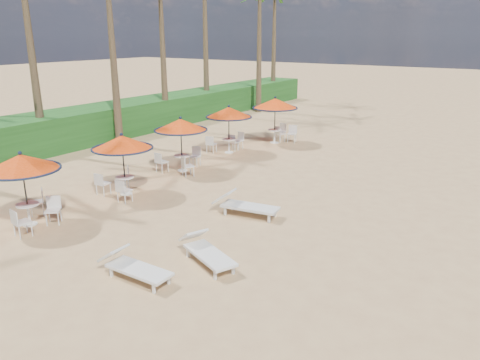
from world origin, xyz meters
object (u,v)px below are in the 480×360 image
(station_1, at_px, (121,150))
(lounger_far, at_px, (244,204))
(station_3, at_px, (229,118))
(station_0, at_px, (24,172))
(station_2, at_px, (181,131))
(lounger_near, at_px, (133,266))
(lounger_mid, at_px, (205,250))
(station_4, at_px, (277,109))

(station_1, distance_m, lounger_far, 5.06)
(station_3, bearing_deg, station_0, -88.69)
(station_0, xyz_separation_m, lounger_far, (5.05, 4.40, -1.36))
(station_0, bearing_deg, station_2, 90.13)
(station_2, height_order, lounger_near, station_2)
(station_2, height_order, lounger_far, station_2)
(station_1, relative_size, lounger_mid, 1.08)
(lounger_near, distance_m, lounger_mid, 1.91)
(station_1, height_order, lounger_near, station_1)
(station_2, relative_size, lounger_near, 1.19)
(lounger_near, xyz_separation_m, lounger_far, (-0.07, 4.99, 0.03))
(station_4, bearing_deg, lounger_near, -73.17)
(lounger_far, bearing_deg, station_1, 179.40)
(station_4, distance_m, lounger_near, 15.61)
(station_3, bearing_deg, lounger_mid, -57.67)
(station_4, bearing_deg, station_3, -105.22)
(station_0, distance_m, station_4, 14.30)
(station_2, distance_m, lounger_mid, 8.76)
(lounger_near, bearing_deg, lounger_far, 89.94)
(station_4, relative_size, lounger_far, 1.11)
(lounger_near, bearing_deg, lounger_mid, 59.34)
(station_0, relative_size, station_3, 0.99)
(station_3, height_order, lounger_mid, station_3)
(station_3, relative_size, lounger_near, 1.19)
(station_4, xyz_separation_m, lounger_mid, (5.45, -13.22, -1.51))
(station_4, bearing_deg, lounger_mid, -67.60)
(station_2, xyz_separation_m, station_3, (-0.24, 3.85, 0.00))
(station_0, xyz_separation_m, station_1, (0.23, 3.65, -0.04))
(lounger_mid, relative_size, lounger_far, 0.94)
(lounger_near, bearing_deg, station_0, 172.65)
(station_1, relative_size, station_3, 0.97)
(lounger_mid, bearing_deg, station_4, 135.35)
(lounger_far, bearing_deg, station_3, 119.09)
(station_3, height_order, lounger_near, station_3)
(station_2, distance_m, station_4, 7.10)
(station_0, xyz_separation_m, lounger_near, (5.12, -0.58, -1.40))
(station_1, xyz_separation_m, station_4, (0.40, 10.64, 0.15))
(station_2, distance_m, lounger_far, 5.96)
(station_1, xyz_separation_m, station_2, (-0.25, 3.56, 0.05))
(station_2, relative_size, lounger_mid, 1.11)
(station_1, bearing_deg, lounger_far, 8.84)
(station_0, bearing_deg, lounger_near, -6.50)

